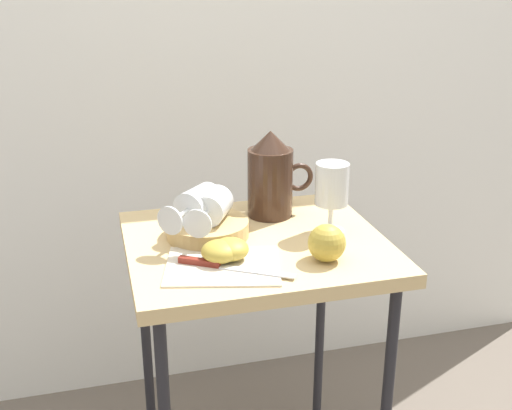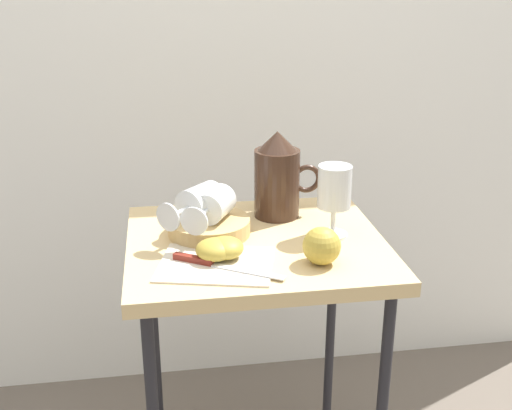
% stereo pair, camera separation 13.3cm
% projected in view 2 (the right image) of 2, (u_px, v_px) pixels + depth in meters
% --- Properties ---
extents(curtain_drape, '(2.40, 0.03, 2.07)m').
position_uv_depth(curtain_drape, '(225.00, 49.00, 1.78)').
color(curtain_drape, white).
rests_on(curtain_drape, ground_plane).
extents(table, '(0.55, 0.48, 0.71)m').
position_uv_depth(table, '(256.00, 271.00, 1.39)').
color(table, tan).
rests_on(table, ground_plane).
extents(linen_napkin, '(0.25, 0.22, 0.00)m').
position_uv_depth(linen_napkin, '(216.00, 264.00, 1.25)').
color(linen_napkin, beige).
rests_on(linen_napkin, table).
extents(basket_tray, '(0.18, 0.18, 0.03)m').
position_uv_depth(basket_tray, '(209.00, 227.00, 1.39)').
color(basket_tray, tan).
rests_on(basket_tray, table).
extents(pitcher, '(0.16, 0.10, 0.20)m').
position_uv_depth(pitcher, '(277.00, 182.00, 1.47)').
color(pitcher, '#382319').
rests_on(pitcher, table).
extents(wine_glass_upright, '(0.07, 0.07, 0.16)m').
position_uv_depth(wine_glass_upright, '(334.00, 190.00, 1.36)').
color(wine_glass_upright, silver).
rests_on(wine_glass_upright, table).
extents(wine_glass_tipped_near, '(0.15, 0.16, 0.08)m').
position_uv_depth(wine_glass_tipped_near, '(200.00, 203.00, 1.37)').
color(wine_glass_tipped_near, silver).
rests_on(wine_glass_tipped_near, basket_tray).
extents(wine_glass_tipped_far, '(0.13, 0.16, 0.07)m').
position_uv_depth(wine_glass_tipped_far, '(214.00, 205.00, 1.37)').
color(wine_glass_tipped_far, silver).
rests_on(wine_glass_tipped_far, basket_tray).
extents(apple_half_left, '(0.08, 0.08, 0.04)m').
position_uv_depth(apple_half_left, '(215.00, 250.00, 1.26)').
color(apple_half_left, '#B29938').
rests_on(apple_half_left, linen_napkin).
extents(apple_half_right, '(0.08, 0.08, 0.04)m').
position_uv_depth(apple_half_right, '(225.00, 248.00, 1.27)').
color(apple_half_right, '#B29938').
rests_on(apple_half_right, linen_napkin).
extents(apple_whole, '(0.08, 0.08, 0.08)m').
position_uv_depth(apple_whole, '(322.00, 246.00, 1.24)').
color(apple_whole, '#B29938').
rests_on(apple_whole, table).
extents(knife, '(0.21, 0.14, 0.01)m').
position_uv_depth(knife, '(211.00, 263.00, 1.24)').
color(knife, silver).
rests_on(knife, linen_napkin).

